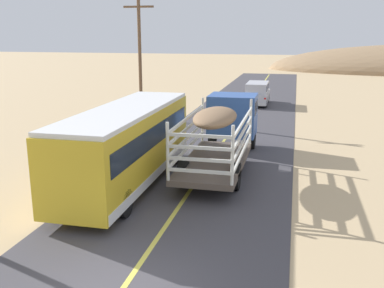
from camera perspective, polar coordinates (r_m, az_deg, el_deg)
name	(u,v)px	position (r m, az deg, el deg)	size (l,w,h in m)	color
livestock_truck	(227,123)	(22.05, 4.47, 2.68)	(2.53, 9.70, 3.02)	#3359A5
bus	(127,144)	(18.30, -8.34, 0.03)	(2.54, 10.00, 3.21)	gold
car_far	(257,92)	(39.24, 8.39, 6.59)	(1.90, 4.62, 1.93)	silver
power_pole_mid	(140,55)	(32.69, -6.72, 11.24)	(2.20, 0.24, 8.50)	brown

